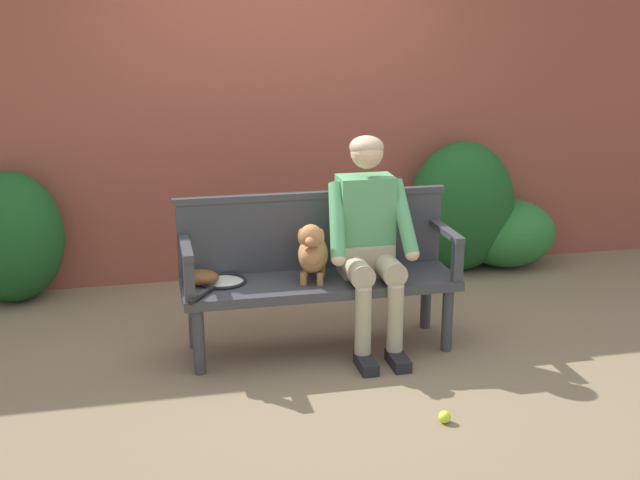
% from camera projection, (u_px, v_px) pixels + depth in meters
% --- Properties ---
extents(ground_plane, '(40.00, 40.00, 0.00)m').
position_uv_depth(ground_plane, '(320.00, 348.00, 5.19)').
color(ground_plane, '#7A664C').
extents(brick_garden_fence, '(8.00, 0.30, 2.66)m').
position_uv_depth(brick_garden_fence, '(273.00, 106.00, 6.39)').
color(brick_garden_fence, brown).
rests_on(brick_garden_fence, ground).
extents(hedge_bush_far_left, '(0.80, 0.66, 0.56)m').
position_uv_depth(hedge_bush_far_left, '(507.00, 233.00, 6.76)').
color(hedge_bush_far_left, '#286B2D').
rests_on(hedge_bush_far_left, ground).
extents(hedge_bush_far_right, '(0.75, 0.68, 0.97)m').
position_uv_depth(hedge_bush_far_right, '(10.00, 237.00, 5.90)').
color(hedge_bush_far_right, '#194C1E').
rests_on(hedge_bush_far_right, ground).
extents(hedge_bush_mid_right, '(0.87, 0.64, 1.05)m').
position_uv_depth(hedge_bush_mid_right, '(461.00, 207.00, 6.59)').
color(hedge_bush_mid_right, '#194C1E').
rests_on(hedge_bush_mid_right, ground).
extents(garden_bench, '(1.70, 0.51, 0.47)m').
position_uv_depth(garden_bench, '(320.00, 288.00, 5.08)').
color(garden_bench, '#38383D').
rests_on(garden_bench, ground).
extents(bench_backrest, '(1.74, 0.06, 0.50)m').
position_uv_depth(bench_backrest, '(312.00, 230.00, 5.20)').
color(bench_backrest, '#38383D').
rests_on(bench_backrest, garden_bench).
extents(bench_armrest_left_end, '(0.06, 0.51, 0.28)m').
position_uv_depth(bench_armrest_left_end, '(187.00, 261.00, 4.75)').
color(bench_armrest_left_end, '#38383D').
rests_on(bench_armrest_left_end, garden_bench).
extents(bench_armrest_right_end, '(0.06, 0.51, 0.28)m').
position_uv_depth(bench_armrest_right_end, '(450.00, 243.00, 5.09)').
color(bench_armrest_right_end, '#38383D').
rests_on(bench_armrest_right_end, garden_bench).
extents(person_seated, '(0.56, 0.66, 1.34)m').
position_uv_depth(person_seated, '(369.00, 235.00, 5.03)').
color(person_seated, black).
rests_on(person_seated, ground).
extents(dog_on_bench, '(0.26, 0.38, 0.39)m').
position_uv_depth(dog_on_bench, '(312.00, 252.00, 4.95)').
color(dog_on_bench, '#AD7042').
rests_on(dog_on_bench, garden_bench).
extents(tennis_racket, '(0.43, 0.56, 0.03)m').
position_uv_depth(tennis_racket, '(221.00, 282.00, 4.97)').
color(tennis_racket, black).
rests_on(tennis_racket, garden_bench).
extents(baseball_glove, '(0.26, 0.23, 0.09)m').
position_uv_depth(baseball_glove, '(201.00, 277.00, 4.95)').
color(baseball_glove, brown).
rests_on(baseball_glove, garden_bench).
extents(tennis_ball, '(0.07, 0.07, 0.07)m').
position_uv_depth(tennis_ball, '(445.00, 417.00, 4.27)').
color(tennis_ball, '#CCDB33').
rests_on(tennis_ball, ground).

